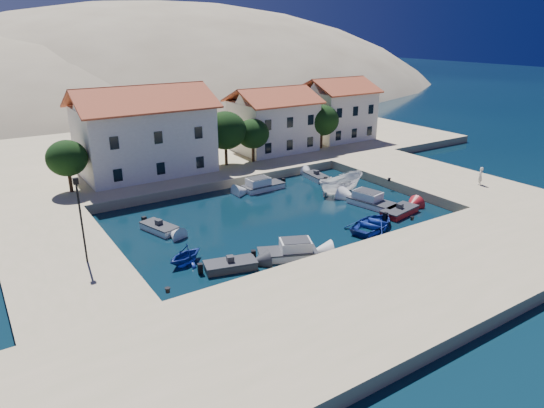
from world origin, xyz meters
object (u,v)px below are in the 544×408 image
at_px(building_left, 144,129).
at_px(cabin_cruiser_south, 288,252).
at_px(lamppost, 80,212).
at_px(building_mid, 273,119).
at_px(cabin_cruiser_east, 373,202).
at_px(pedestrian, 480,176).
at_px(rowboat_south, 373,228).
at_px(boat_east, 341,193).
at_px(building_right, 337,108).

distance_m(building_left, cabin_cruiser_south, 26.26).
bearing_deg(lamppost, cabin_cruiser_south, -22.57).
bearing_deg(lamppost, building_mid, 35.45).
bearing_deg(cabin_cruiser_east, pedestrian, -116.75).
xyz_separation_m(building_left, pedestrian, (27.75, -24.13, -3.98)).
bearing_deg(building_mid, rowboat_south, -103.71).
bearing_deg(cabin_cruiser_south, building_left, 118.24).
distance_m(building_mid, rowboat_south, 27.25).
bearing_deg(boat_east, building_right, -39.24).
height_order(building_mid, cabin_cruiser_east, building_mid).
bearing_deg(pedestrian, cabin_cruiser_east, -31.98).
height_order(building_mid, cabin_cruiser_south, building_mid).
bearing_deg(boat_east, lamppost, 97.98).
xyz_separation_m(lamppost, pedestrian, (39.25, -4.13, -2.79)).
distance_m(rowboat_south, pedestrian, 16.23).
bearing_deg(building_right, building_left, -176.19).
relative_size(cabin_cruiser_south, boat_east, 0.86).
height_order(lamppost, cabin_cruiser_south, lamppost).
distance_m(cabin_cruiser_south, cabin_cruiser_east, 14.35).
bearing_deg(rowboat_south, building_left, 8.69).
bearing_deg(building_mid, pedestrian, -68.79).
bearing_deg(lamppost, boat_east, 8.55).
height_order(building_left, building_mid, building_left).
xyz_separation_m(cabin_cruiser_east, boat_east, (0.11, 5.00, -0.48)).
bearing_deg(building_left, cabin_cruiser_south, -85.55).
bearing_deg(building_left, building_mid, 3.18).
distance_m(building_left, boat_east, 23.11).
height_order(cabin_cruiser_south, cabin_cruiser_east, same).
xyz_separation_m(lamppost, cabin_cruiser_south, (13.49, -5.61, -4.28)).
relative_size(building_right, lamppost, 1.52).
relative_size(cabin_cruiser_east, boat_east, 0.96).
bearing_deg(pedestrian, rowboat_south, -14.22).
bearing_deg(cabin_cruiser_east, rowboat_south, 124.21).
relative_size(cabin_cruiser_east, pedestrian, 2.84).
distance_m(lamppost, boat_east, 27.87).
xyz_separation_m(building_mid, cabin_cruiser_south, (-16.01, -26.61, -4.75)).
bearing_deg(lamppost, rowboat_south, -12.14).
xyz_separation_m(building_left, building_right, (30.00, 2.00, -0.46)).
bearing_deg(pedestrian, building_mid, -86.04).
height_order(building_left, rowboat_south, building_left).
height_order(cabin_cruiser_east, pedestrian, pedestrian).
bearing_deg(building_left, cabin_cruiser_east, -53.37).
xyz_separation_m(building_right, rowboat_south, (-18.34, -26.98, -5.47)).
relative_size(building_left, lamppost, 2.36).
bearing_deg(building_right, boat_east, -128.67).
height_order(rowboat_south, cabin_cruiser_east, cabin_cruiser_east).
distance_m(cabin_cruiser_south, boat_east, 16.76).
bearing_deg(boat_east, building_mid, -8.45).
bearing_deg(boat_east, cabin_cruiser_east, 178.18).
relative_size(lamppost, boat_east, 1.10).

